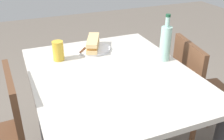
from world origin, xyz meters
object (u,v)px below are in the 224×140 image
Objects in this scene: chair_near at (197,92)px; plate_near at (93,49)px; beer_glass at (58,51)px; knife_near at (85,48)px; water_bottle at (165,42)px; dining_table at (112,91)px; chair_far at (1,140)px; baguette_sandwich_near at (93,43)px.

chair_near is 3.74× the size of plate_near.
plate_near is 0.26m from beer_glass.
water_bottle is at bearing -128.00° from knife_near.
beer_glass is (-0.08, 0.19, 0.04)m from knife_near.
chair_far is at bearing 89.61° from dining_table.
baguette_sandwich_near is (0.35, -0.64, 0.32)m from chair_far.
chair_near reaches higher than plate_near.
chair_far is 1.07m from water_bottle.
chair_far is 3.00× the size of water_bottle.
knife_near is (0.36, 0.68, 0.29)m from chair_near.
knife_near is at bearing -58.22° from chair_far.
chair_near is 0.77m from plate_near.
knife_near is at bearing 52.00° from water_bottle.
chair_far is 0.59m from beer_glass.
chair_far is 0.80m from baguette_sandwich_near.
chair_far is 7.06× the size of beer_glass.
water_bottle is (-0.31, -0.36, 0.06)m from baguette_sandwich_near.
plate_near is at bearing -61.23° from chair_far.
knife_near reaches higher than dining_table.
chair_far is 3.50× the size of baguette_sandwich_near.
water_bottle reaches higher than baguette_sandwich_near.
baguette_sandwich_near is (0.35, 0.63, 0.32)m from chair_near.
dining_table is 0.65m from chair_near.
chair_far is 1.27m from chair_near.
knife_near is 1.22× the size of beer_glass.
plate_near is 0.94× the size of baguette_sandwich_near.
knife_near is (0.36, -0.59, 0.29)m from chair_far.
water_bottle is at bearing -130.99° from baguette_sandwich_near.
knife_near is at bearing 78.23° from baguette_sandwich_near.
dining_table is 8.90× the size of beer_glass.
baguette_sandwich_near is 1.66× the size of knife_near.
chair_near is at bearing -119.45° from baguette_sandwich_near.
plate_near is 0.06m from knife_near.
dining_table is 0.38m from plate_near.
water_bottle reaches higher than chair_far.
beer_glass is at bearing 39.80° from dining_table.
chair_near is at bearing -90.08° from chair_far.
chair_far reaches higher than dining_table.
water_bottle reaches higher than plate_near.
chair_near is at bearing -107.97° from beer_glass.
plate_near is at bearing -1.24° from dining_table.
baguette_sandwich_near is 0.48m from water_bottle.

